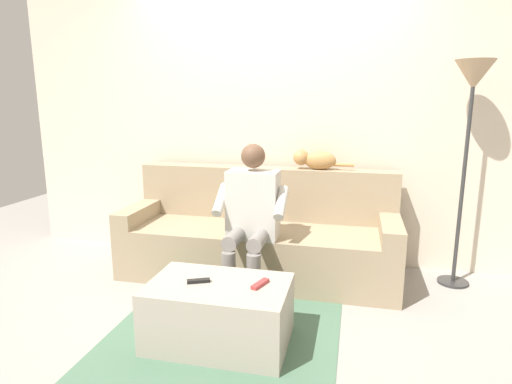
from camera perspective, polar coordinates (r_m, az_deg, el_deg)
The scene contains 10 objects.
ground_plane at distance 3.13m, azimuth -2.68°, elevation -15.78°, with size 8.00×8.00×0.00m, color gray.
back_wall at distance 3.93m, azimuth 1.95°, elevation 10.19°, with size 4.81×0.06×2.66m, color beige.
couch at distance 3.68m, azimuth 0.46°, elevation -6.19°, with size 2.28×0.78×0.88m.
coffee_table at distance 2.73m, azimuth -4.94°, elevation -15.73°, with size 0.84×0.54×0.39m.
person_solo_seated at distance 3.21m, azimuth -0.65°, elevation -2.76°, with size 0.54×0.53×1.15m.
cat_on_backrest at distance 3.70m, azimuth 7.76°, elevation 4.31°, with size 0.51×0.13×0.17m.
remote_black at distance 2.67m, azimuth -7.64°, elevation -11.61°, with size 0.14×0.04×0.02m, color black.
remote_red at distance 2.60m, azimuth 0.55°, elevation -12.10°, with size 0.15×0.04×0.02m, color #B73333.
floor_rug at distance 2.92m, azimuth -4.09°, elevation -17.93°, with size 1.44×1.50×0.01m, color #4C7056.
floor_lamp at distance 3.64m, azimuth 26.74°, elevation 11.33°, with size 0.29×0.29×1.75m.
Camera 1 is at (-0.77, 3.26, 1.47)m, focal length 30.14 mm.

